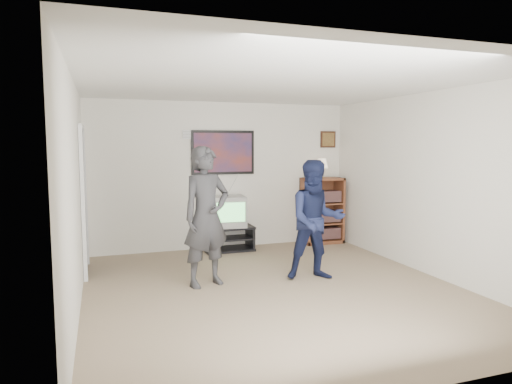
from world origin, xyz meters
TOP-DOWN VIEW (x-y plane):
  - room_shell at (0.00, 0.35)m, footprint 4.51×5.00m
  - media_stand at (0.02, 2.23)m, footprint 0.83×0.46m
  - crt_television at (-0.01, 2.23)m, footprint 0.65×0.57m
  - bookshelf at (1.80, 2.28)m, footprint 0.72×0.41m
  - table_lamp at (1.77, 2.27)m, footprint 0.22×0.22m
  - person_tall at (-0.75, 0.47)m, footprint 0.75×0.61m
  - person_short at (0.68, 0.27)m, footprint 0.88×0.75m
  - controller_left at (-0.75, 0.72)m, footprint 0.04×0.12m
  - controller_right at (0.65, 0.50)m, footprint 0.06×0.13m
  - poster at (0.00, 2.48)m, footprint 1.10×0.03m
  - air_vent at (-0.55, 2.48)m, footprint 0.28×0.02m
  - small_picture at (2.00, 2.48)m, footprint 0.30×0.03m
  - doorway at (-2.23, 1.60)m, footprint 0.03×0.85m

SIDE VIEW (x-z plane):
  - media_stand at x=0.02m, z-range 0.00..0.41m
  - bookshelf at x=1.80m, z-range 0.00..1.19m
  - crt_television at x=-0.01m, z-range 0.41..0.93m
  - person_short at x=0.68m, z-range 0.00..1.59m
  - person_tall at x=-0.75m, z-range 0.00..1.77m
  - doorway at x=-2.23m, z-range 0.00..2.00m
  - controller_right at x=0.65m, z-range 1.07..1.11m
  - room_shell at x=0.00m, z-range 0.00..2.50m
  - controller_left at x=-0.75m, z-range 1.26..1.29m
  - table_lamp at x=1.77m, z-range 1.19..1.54m
  - poster at x=0.00m, z-range 1.27..2.02m
  - small_picture at x=2.00m, z-range 1.73..2.03m
  - air_vent at x=-0.55m, z-range 1.88..2.02m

